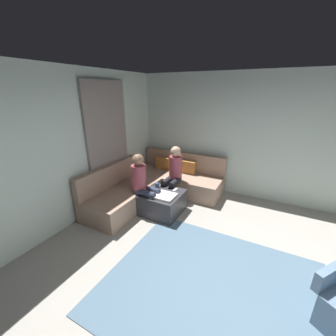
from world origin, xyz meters
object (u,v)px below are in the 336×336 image
object	(u,v)px
ottoman	(162,202)
coffee_mug	(157,185)
person_on_couch_back	(174,172)
person_on_couch_side	(143,182)
game_remote	(175,190)
sectional_couch	(156,185)

from	to	relation	value
ottoman	coffee_mug	world-z (taller)	coffee_mug
coffee_mug	person_on_couch_back	distance (m)	0.48
ottoman	person_on_couch_side	size ratio (longest dim) A/B	0.63
person_on_couch_back	game_remote	bearing A→B (deg)	121.33
coffee_mug	person_on_couch_side	size ratio (longest dim) A/B	0.08
coffee_mug	sectional_couch	bearing A→B (deg)	125.44
sectional_couch	person_on_couch_back	bearing A→B (deg)	7.37
game_remote	coffee_mug	bearing A→B (deg)	-174.29
ottoman	person_on_couch_side	bearing A→B (deg)	-150.93
sectional_couch	ottoman	distance (m)	0.70
ottoman	coffee_mug	xyz separation A→B (m)	(-0.22, 0.18, 0.26)
sectional_couch	person_on_couch_side	size ratio (longest dim) A/B	2.12
ottoman	person_on_couch_side	world-z (taller)	person_on_couch_side
ottoman	coffee_mug	bearing A→B (deg)	140.71
ottoman	person_on_couch_back	distance (m)	0.73
sectional_couch	ottoman	xyz separation A→B (m)	(0.46, -0.52, -0.07)
coffee_mug	ottoman	bearing A→B (deg)	-39.29
sectional_couch	ottoman	size ratio (longest dim) A/B	3.36
sectional_couch	game_remote	xyz separation A→B (m)	(0.64, -0.30, 0.15)
person_on_couch_back	person_on_couch_side	xyz separation A→B (m)	(-0.28, -0.75, 0.00)
ottoman	coffee_mug	distance (m)	0.38
ottoman	person_on_couch_back	size ratio (longest dim) A/B	0.63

